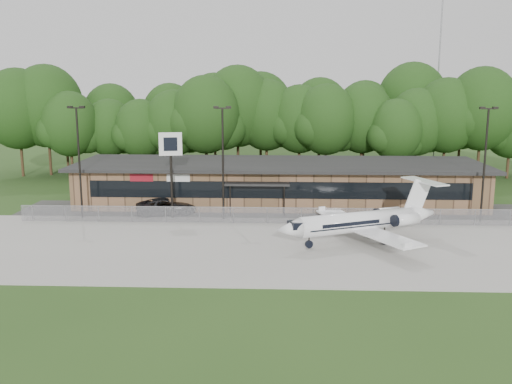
{
  "coord_description": "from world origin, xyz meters",
  "views": [
    {
      "loc": [
        0.04,
        -33.7,
        12.33
      ],
      "look_at": [
        -1.86,
        12.0,
        3.46
      ],
      "focal_mm": 40.0,
      "sensor_mm": 36.0,
      "label": 1
    }
  ],
  "objects_px": {
    "terminal": "(279,182)",
    "suv": "(166,206)",
    "pole_sign": "(171,153)",
    "business_jet": "(363,222)"
  },
  "relations": [
    {
      "from": "terminal",
      "to": "pole_sign",
      "type": "distance_m",
      "value": 12.67
    },
    {
      "from": "terminal",
      "to": "suv",
      "type": "bearing_deg",
      "value": -152.0
    },
    {
      "from": "pole_sign",
      "to": "terminal",
      "type": "bearing_deg",
      "value": 24.66
    },
    {
      "from": "suv",
      "to": "pole_sign",
      "type": "xyz_separation_m",
      "value": [
        0.87,
        -1.51,
        5.25
      ]
    },
    {
      "from": "terminal",
      "to": "business_jet",
      "type": "bearing_deg",
      "value": -66.06
    },
    {
      "from": "suv",
      "to": "pole_sign",
      "type": "distance_m",
      "value": 5.53
    },
    {
      "from": "terminal",
      "to": "suv",
      "type": "height_order",
      "value": "terminal"
    },
    {
      "from": "terminal",
      "to": "suv",
      "type": "relative_size",
      "value": 7.33
    },
    {
      "from": "business_jet",
      "to": "pole_sign",
      "type": "xyz_separation_m",
      "value": [
        -16.24,
        7.54,
        4.34
      ]
    },
    {
      "from": "terminal",
      "to": "suv",
      "type": "xyz_separation_m",
      "value": [
        -10.6,
        -5.63,
        -1.4
      ]
    }
  ]
}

